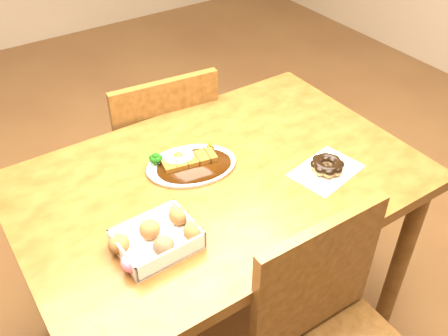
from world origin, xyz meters
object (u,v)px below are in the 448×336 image
donut_box (157,238)px  katsu_curry_plate (190,163)px  table (220,201)px  pon_de_ring (327,166)px  chair_far (160,153)px

donut_box → katsu_curry_plate: bearing=45.0°
katsu_curry_plate → table: bearing=-60.1°
katsu_curry_plate → donut_box: (-0.24, -0.24, 0.01)m
table → pon_de_ring: (0.28, -0.16, 0.12)m
chair_far → pon_de_ring: chair_far is taller
chair_far → donut_box: bearing=69.9°
chair_far → donut_box: chair_far is taller
katsu_curry_plate → chair_far: bearing=76.5°
chair_far → katsu_curry_plate: 0.54m
katsu_curry_plate → donut_box: size_ratio=1.34×
chair_far → donut_box: size_ratio=3.73×
katsu_curry_plate → pon_de_ring: size_ratio=1.34×
table → donut_box: 0.35m
katsu_curry_plate → donut_box: 0.33m
chair_far → pon_de_ring: 0.79m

